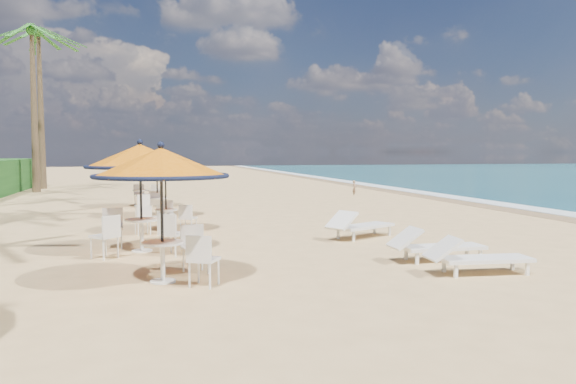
% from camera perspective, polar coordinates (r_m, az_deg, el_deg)
% --- Properties ---
extents(ground, '(160.00, 160.00, 0.00)m').
position_cam_1_polar(ground, '(10.97, 14.79, -7.73)').
color(ground, tan).
rests_on(ground, ground).
extents(foam_strip, '(1.20, 140.00, 0.04)m').
position_cam_1_polar(foam_strip, '(24.33, 22.49, -1.46)').
color(foam_strip, white).
rests_on(foam_strip, ground).
extents(wetsand_band, '(1.40, 140.00, 0.02)m').
position_cam_1_polar(wetsand_band, '(23.81, 20.75, -1.53)').
color(wetsand_band, olive).
rests_on(wetsand_band, ground).
extents(station_0, '(2.30, 2.30, 2.40)m').
position_cam_1_polar(station_0, '(9.71, -12.32, 1.67)').
color(station_0, black).
rests_on(station_0, ground).
extents(station_1, '(2.40, 2.40, 2.50)m').
position_cam_1_polar(station_1, '(12.82, -14.94, 2.19)').
color(station_1, black).
rests_on(station_1, ground).
extents(station_2, '(2.07, 2.07, 2.16)m').
position_cam_1_polar(station_2, '(15.96, -12.34, 1.68)').
color(station_2, black).
rests_on(station_2, ground).
extents(station_3, '(2.18, 2.18, 2.28)m').
position_cam_1_polar(station_3, '(19.67, -13.30, 2.36)').
color(station_3, black).
rests_on(station_3, ground).
extents(station_4, '(2.27, 2.27, 2.37)m').
position_cam_1_polar(station_4, '(23.44, -14.65, 2.75)').
color(station_4, black).
rests_on(station_4, ground).
extents(lounger_near, '(1.99, 0.79, 0.69)m').
position_cam_1_polar(lounger_near, '(10.81, 18.46, -6.24)').
color(lounger_near, white).
rests_on(lounger_near, ground).
extents(lounger_mid, '(1.99, 0.65, 0.71)m').
position_cam_1_polar(lounger_mid, '(11.83, 14.59, -5.24)').
color(lounger_mid, white).
rests_on(lounger_mid, ground).
extents(lounger_far, '(2.11, 1.52, 0.74)m').
position_cam_1_polar(lounger_far, '(14.60, 7.22, -3.33)').
color(lounger_far, white).
rests_on(lounger_far, ground).
extents(palm_6, '(5.00, 5.00, 9.08)m').
position_cam_1_polar(palm_6, '(34.41, -24.58, 13.88)').
color(palm_6, brown).
rests_on(palm_6, ground).
extents(palm_7, '(5.00, 5.00, 9.58)m').
position_cam_1_polar(palm_7, '(37.50, -24.00, 13.78)').
color(palm_7, brown).
rests_on(palm_7, ground).
extents(person, '(0.30, 0.35, 0.82)m').
position_cam_1_polar(person, '(28.95, 6.76, 0.47)').
color(person, '#896446').
rests_on(person, ground).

